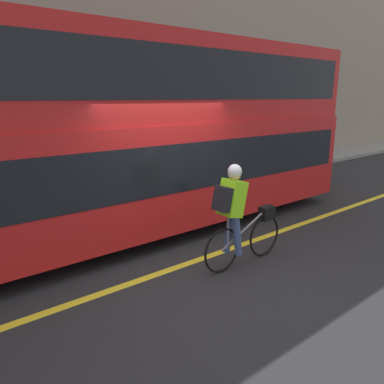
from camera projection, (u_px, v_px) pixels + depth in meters
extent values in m
plane|color=#232326|center=(185.00, 260.00, 6.14)|extent=(80.00, 80.00, 0.00)
cube|color=yellow|center=(191.00, 262.00, 6.04)|extent=(50.00, 0.14, 0.01)
cube|color=gray|center=(77.00, 199.00, 9.50)|extent=(60.00, 1.86, 0.14)
cube|color=gray|center=(45.00, 15.00, 9.20)|extent=(60.00, 0.30, 9.12)
cylinder|color=black|center=(243.00, 186.00, 9.24)|extent=(0.90, 0.30, 0.90)
cube|color=#B21919|center=(135.00, 171.00, 7.19)|extent=(9.79, 2.53, 1.88)
cube|color=black|center=(134.00, 160.00, 7.14)|extent=(9.40, 2.55, 0.83)
cube|color=#B21919|center=(131.00, 80.00, 6.78)|extent=(9.79, 2.43, 1.50)
cube|color=black|center=(131.00, 75.00, 6.76)|extent=(9.40, 2.45, 0.84)
torus|color=black|center=(264.00, 236.00, 6.22)|extent=(0.70, 0.04, 0.70)
torus|color=black|center=(222.00, 250.00, 5.63)|extent=(0.70, 0.04, 0.70)
cylinder|color=slate|center=(245.00, 229.00, 5.87)|extent=(0.98, 0.03, 0.48)
cylinder|color=slate|center=(228.00, 232.00, 5.64)|extent=(0.03, 0.03, 0.52)
cube|color=black|center=(267.00, 213.00, 6.14)|extent=(0.26, 0.16, 0.22)
cube|color=#8CE019|center=(232.00, 198.00, 5.55)|extent=(0.37, 0.32, 0.58)
cube|color=black|center=(222.00, 199.00, 5.42)|extent=(0.21, 0.26, 0.38)
cylinder|color=#384C7A|center=(229.00, 233.00, 5.79)|extent=(0.22, 0.11, 0.63)
cylinder|color=#384C7A|center=(237.00, 236.00, 5.65)|extent=(0.20, 0.11, 0.63)
sphere|color=tan|center=(235.00, 174.00, 5.49)|extent=(0.19, 0.19, 0.19)
sphere|color=silver|center=(235.00, 171.00, 5.48)|extent=(0.21, 0.21, 0.21)
cylinder|color=#262628|center=(256.00, 156.00, 13.39)|extent=(0.56, 0.56, 0.81)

